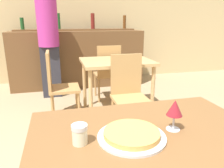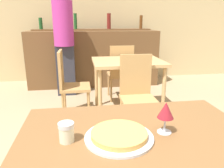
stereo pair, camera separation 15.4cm
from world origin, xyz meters
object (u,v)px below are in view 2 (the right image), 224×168
(pizza_tray, at_px, (119,136))
(cheese_shaker, at_px, (66,132))
(person_standing, at_px, (64,38))
(chair_far_side_left, at_px, (69,81))
(chair_far_side_front, at_px, (137,90))
(chair_far_side_back, at_px, (121,70))
(wine_glass, at_px, (166,111))

(pizza_tray, xyz_separation_m, cheese_shaker, (-0.24, 0.01, 0.03))
(person_standing, bearing_deg, chair_far_side_left, -84.21)
(pizza_tray, bearing_deg, chair_far_side_front, 72.08)
(chair_far_side_front, xyz_separation_m, person_standing, (-0.92, 1.51, 0.49))
(chair_far_side_back, bearing_deg, wine_glass, 84.43)
(chair_far_side_back, relative_size, wine_glass, 5.83)
(person_standing, bearing_deg, chair_far_side_back, -25.36)
(chair_far_side_left, bearing_deg, chair_far_side_front, -123.46)
(chair_far_side_left, distance_m, cheese_shaker, 2.04)
(chair_far_side_left, relative_size, person_standing, 0.50)
(chair_far_side_front, xyz_separation_m, chair_far_side_back, (0.00, 1.08, 0.00))
(cheese_shaker, bearing_deg, person_standing, 93.76)
(chair_far_side_front, distance_m, person_standing, 1.84)
(pizza_tray, relative_size, cheese_shaker, 3.54)
(chair_far_side_left, xyz_separation_m, person_standing, (-0.10, 0.97, 0.49))
(pizza_tray, distance_m, person_standing, 3.04)
(chair_far_side_back, xyz_separation_m, wine_glass, (-0.25, -2.53, 0.37))
(chair_far_side_back, distance_m, person_standing, 1.13)
(chair_far_side_back, distance_m, cheese_shaker, 2.67)
(chair_far_side_front, bearing_deg, wine_glass, -99.65)
(cheese_shaker, relative_size, wine_glass, 0.58)
(pizza_tray, bearing_deg, chair_far_side_back, 79.41)
(chair_far_side_front, relative_size, chair_far_side_back, 1.00)
(wine_glass, bearing_deg, pizza_tray, -173.20)
(chair_far_side_left, distance_m, person_standing, 1.10)
(pizza_tray, bearing_deg, person_standing, 98.29)
(chair_far_side_back, relative_size, pizza_tray, 2.86)
(chair_far_side_front, distance_m, pizza_tray, 1.58)
(chair_far_side_left, bearing_deg, wine_glass, -164.05)
(chair_far_side_back, height_order, pizza_tray, chair_far_side_back)
(wine_glass, bearing_deg, person_standing, 102.69)
(chair_far_side_back, xyz_separation_m, cheese_shaker, (-0.72, -2.55, 0.30))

